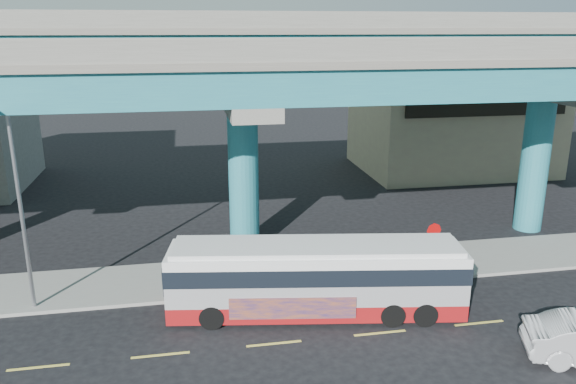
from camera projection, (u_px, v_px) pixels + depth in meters
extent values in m
plane|color=black|center=(273.00, 339.00, 20.47)|extent=(120.00, 120.00, 0.00)
cube|color=gray|center=(254.00, 275.00, 25.63)|extent=(70.00, 4.00, 0.15)
cube|color=#D8C64C|center=(38.00, 367.00, 18.78)|extent=(2.00, 0.12, 0.01)
cube|color=#D8C64C|center=(160.00, 355.00, 19.48)|extent=(2.00, 0.12, 0.01)
cube|color=#D8C64C|center=(274.00, 344.00, 20.18)|extent=(2.00, 0.12, 0.01)
cube|color=#D8C64C|center=(380.00, 333.00, 20.88)|extent=(2.00, 0.12, 0.01)
cube|color=#D8C64C|center=(479.00, 323.00, 21.59)|extent=(2.00, 0.12, 0.01)
cube|color=#D8C64C|center=(572.00, 314.00, 22.29)|extent=(2.00, 0.12, 0.01)
cylinder|color=#20687B|center=(244.00, 179.00, 27.91)|extent=(1.50, 1.50, 7.40)
cube|color=gray|center=(242.00, 98.00, 26.78)|extent=(2.00, 12.00, 0.60)
cube|color=gray|center=(235.00, 73.00, 29.83)|extent=(1.80, 5.00, 1.20)
cylinder|color=#20687B|center=(534.00, 165.00, 30.72)|extent=(1.50, 1.50, 7.40)
cube|color=gray|center=(544.00, 91.00, 29.59)|extent=(2.00, 12.00, 0.60)
cube|color=gray|center=(509.00, 69.00, 32.64)|extent=(1.80, 5.00, 1.20)
cube|color=#20687B|center=(250.00, 84.00, 23.20)|extent=(52.00, 5.00, 1.40)
cube|color=gray|center=(250.00, 63.00, 22.96)|extent=(52.00, 5.40, 0.30)
cube|color=gray|center=(258.00, 51.00, 20.45)|extent=(52.00, 0.25, 0.80)
cube|color=gray|center=(243.00, 47.00, 25.16)|extent=(52.00, 0.25, 0.80)
cube|color=#20687B|center=(234.00, 48.00, 29.46)|extent=(52.00, 5.00, 1.40)
cube|color=gray|center=(233.00, 31.00, 29.22)|extent=(52.00, 5.40, 0.30)
cube|color=gray|center=(238.00, 19.00, 26.71)|extent=(52.00, 0.25, 0.80)
cube|color=gray|center=(229.00, 21.00, 31.43)|extent=(52.00, 0.25, 0.80)
cube|color=tan|center=(451.00, 125.00, 44.33)|extent=(14.00, 10.00, 7.00)
cube|color=black|center=(487.00, 107.00, 38.93)|extent=(12.00, 0.25, 1.20)
cube|color=maroon|center=(316.00, 301.00, 22.21)|extent=(11.64, 4.19, 0.67)
cube|color=#B3B3B8|center=(316.00, 277.00, 21.92)|extent=(11.64, 4.19, 1.43)
cube|color=black|center=(316.00, 266.00, 21.78)|extent=(11.71, 4.25, 0.67)
cube|color=silver|center=(316.00, 253.00, 21.63)|extent=(11.64, 4.19, 0.38)
cube|color=silver|center=(316.00, 246.00, 21.55)|extent=(11.21, 3.88, 0.19)
cube|color=black|center=(462.00, 268.00, 21.96)|extent=(0.40, 2.16, 1.14)
cube|color=black|center=(168.00, 271.00, 21.68)|extent=(0.40, 2.16, 1.14)
cube|color=navy|center=(293.00, 308.00, 20.90)|extent=(4.70, 0.80, 0.86)
cylinder|color=black|center=(212.00, 317.00, 21.08)|extent=(0.98, 0.43, 0.95)
cylinder|color=black|center=(217.00, 291.00, 23.17)|extent=(0.98, 0.43, 0.95)
cylinder|color=black|center=(393.00, 315.00, 21.25)|extent=(0.98, 0.43, 0.95)
cylinder|color=black|center=(382.00, 289.00, 23.34)|extent=(0.98, 0.43, 0.95)
cylinder|color=black|center=(425.00, 314.00, 21.28)|extent=(0.98, 0.43, 0.95)
cylinder|color=black|center=(411.00, 289.00, 23.37)|extent=(0.98, 0.43, 0.95)
cylinder|color=gray|center=(21.00, 209.00, 21.44)|extent=(0.16, 0.16, 8.21)
cylinder|color=gray|center=(432.00, 251.00, 25.51)|extent=(0.06, 0.06, 2.06)
cylinder|color=#B20A0A|center=(434.00, 231.00, 25.20)|extent=(0.71, 0.10, 0.71)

